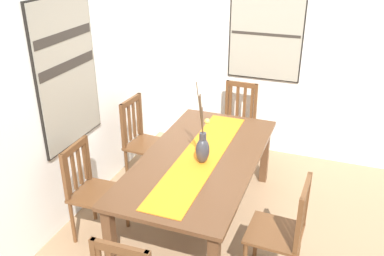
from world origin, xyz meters
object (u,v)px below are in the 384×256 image
object	(u,v)px
chair_0	(237,121)
chair_3	(283,230)
centerpiece_vase	(203,148)
painting_on_side_wall	(266,37)
chair_1	(143,140)
painting_on_back_wall	(67,73)
dining_table	(201,165)
chair_2	(92,190)

from	to	relation	value
chair_0	chair_3	size ratio (longest dim) A/B	1.01
centerpiece_vase	painting_on_side_wall	size ratio (longest dim) A/B	0.74
chair_0	chair_1	distance (m)	1.22
painting_on_back_wall	painting_on_side_wall	bearing A→B (deg)	-36.76
dining_table	chair_3	world-z (taller)	chair_3
painting_on_side_wall	chair_2	bearing A→B (deg)	154.26
chair_1	painting_on_back_wall	bearing A→B (deg)	153.21
centerpiece_vase	painting_on_side_wall	world-z (taller)	painting_on_side_wall
centerpiece_vase	chair_0	world-z (taller)	centerpiece_vase
chair_1	chair_3	distance (m)	1.98
centerpiece_vase	chair_0	bearing A→B (deg)	2.17
dining_table	chair_0	bearing A→B (deg)	0.25
dining_table	chair_2	world-z (taller)	chair_2
dining_table	centerpiece_vase	xyz separation A→B (m)	(-0.09, -0.05, 0.24)
dining_table	chair_1	bearing A→B (deg)	59.68
chair_0	chair_1	bearing A→B (deg)	136.16
chair_0	chair_1	xyz separation A→B (m)	(-0.88, 0.85, 0.01)
chair_3	painting_on_back_wall	distance (m)	2.29
chair_1	chair_0	bearing A→B (deg)	-43.84
chair_1	chair_2	bearing A→B (deg)	179.68
dining_table	chair_2	size ratio (longest dim) A/B	2.22
chair_1	painting_on_back_wall	xyz separation A→B (m)	(-0.70, 0.35, 0.95)
chair_2	dining_table	bearing A→B (deg)	-58.91
dining_table	painting_on_back_wall	bearing A→B (deg)	99.48
chair_1	painting_on_back_wall	distance (m)	1.23
chair_0	chair_2	xyz separation A→B (m)	(-1.90, 0.85, -0.01)
chair_1	painting_on_side_wall	xyz separation A→B (m)	(1.19, -1.06, 0.97)
painting_on_back_wall	chair_0	bearing A→B (deg)	-37.19
chair_0	dining_table	bearing A→B (deg)	-179.75
chair_1	chair_3	world-z (taller)	chair_1
chair_1	chair_3	bearing A→B (deg)	-120.26
dining_table	chair_3	size ratio (longest dim) A/B	2.16
dining_table	chair_3	xyz separation A→B (m)	(-0.50, -0.86, -0.14)
dining_table	chair_1	world-z (taller)	chair_1
chair_3	chair_2	bearing A→B (deg)	90.64
chair_3	painting_on_side_wall	world-z (taller)	painting_on_side_wall
centerpiece_vase	painting_on_back_wall	world-z (taller)	painting_on_back_wall
centerpiece_vase	chair_1	size ratio (longest dim) A/B	0.77
centerpiece_vase	chair_3	bearing A→B (deg)	-116.73
dining_table	painting_on_side_wall	size ratio (longest dim) A/B	2.00
chair_0	painting_on_back_wall	size ratio (longest dim) A/B	0.70
chair_1	chair_3	xyz separation A→B (m)	(-1.00, -1.71, -0.00)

